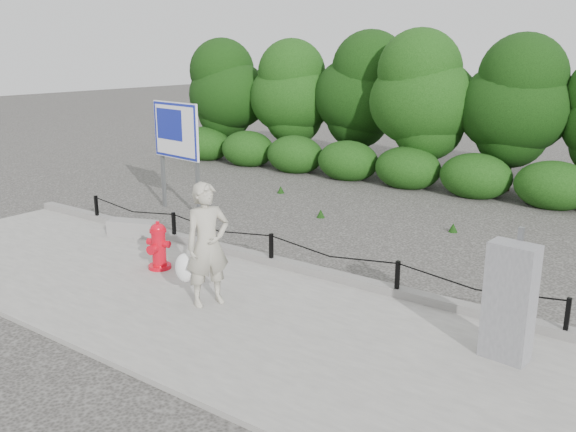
% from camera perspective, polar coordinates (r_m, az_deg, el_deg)
% --- Properties ---
extents(ground, '(90.00, 90.00, 0.00)m').
position_cam_1_polar(ground, '(11.14, -1.56, -5.00)').
color(ground, '#2D2B28').
rests_on(ground, ground).
extents(sidewalk, '(14.00, 4.00, 0.08)m').
position_cam_1_polar(sidewalk, '(9.73, -8.82, -8.04)').
color(sidewalk, gray).
rests_on(sidewalk, ground).
extents(curb, '(14.00, 0.22, 0.14)m').
position_cam_1_polar(curb, '(11.13, -1.41, -4.21)').
color(curb, slate).
rests_on(curb, sidewalk).
extents(chain_barrier, '(10.06, 0.06, 0.60)m').
position_cam_1_polar(chain_barrier, '(10.99, -1.58, -2.77)').
color(chain_barrier, black).
rests_on(chain_barrier, sidewalk).
extents(treeline, '(20.16, 3.73, 4.78)m').
position_cam_1_polar(treeline, '(18.38, 15.83, 10.62)').
color(treeline, black).
rests_on(treeline, ground).
extents(fire_hydrant, '(0.48, 0.50, 0.87)m').
position_cam_1_polar(fire_hydrant, '(11.06, -12.03, -2.78)').
color(fire_hydrant, red).
rests_on(fire_hydrant, sidewalk).
extents(pedestrian, '(0.87, 0.82, 1.91)m').
position_cam_1_polar(pedestrian, '(9.27, -7.67, -2.81)').
color(pedestrian, '#AAA592').
rests_on(pedestrian, sidewalk).
extents(concrete_block, '(1.10, 0.73, 0.33)m').
position_cam_1_polar(concrete_block, '(13.19, -14.30, -1.11)').
color(concrete_block, gray).
rests_on(concrete_block, sidewalk).
extents(utility_cabinet, '(0.61, 0.44, 1.68)m').
position_cam_1_polar(utility_cabinet, '(8.11, 20.02, -7.56)').
color(utility_cabinet, gray).
rests_on(utility_cabinet, sidewalk).
extents(advertising_sign, '(1.66, 0.35, 2.67)m').
position_cam_1_polar(advertising_sign, '(14.89, -10.42, 7.42)').
color(advertising_sign, slate).
rests_on(advertising_sign, ground).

